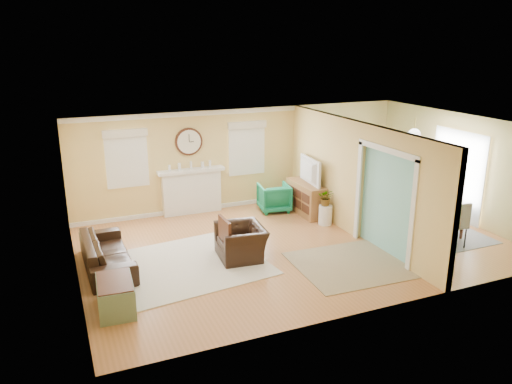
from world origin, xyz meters
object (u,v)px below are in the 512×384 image
Objects in this scene: sofa at (107,253)px; eames_chair at (241,242)px; dining_table at (422,217)px; green_chair at (274,197)px; credenza at (306,198)px.

eames_chair reaches higher than sofa.
sofa is 1.16× the size of dining_table.
green_chair reaches higher than sofa.
eames_chair reaches higher than dining_table.
dining_table is at bearing -97.14° from sofa.
sofa is at bearing 31.80° from green_chair.
sofa is 1.54× the size of credenza.
eames_chair is 1.32× the size of green_chair.
sofa is at bearing -165.08° from credenza.
dining_table reaches higher than sofa.
credenza reaches higher than green_chair.
green_chair is 0.57× the size of credenza.
sofa is 2.72× the size of green_chair.
green_chair is (1.85, 2.41, 0.02)m from eames_chair.
dining_table is at bearing 92.70° from eames_chair.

